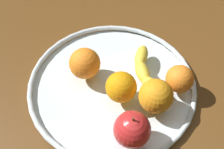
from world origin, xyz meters
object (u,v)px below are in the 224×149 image
Objects in this scene: banana at (146,72)px; orange_center at (121,87)px; orange_back_right at (180,79)px; orange_back_left at (156,96)px; orange_front_right at (85,63)px; fruit_bowl at (112,85)px; apple at (132,130)px.

banana is 2.43× the size of orange_center.
banana is 8.47cm from orange_center.
orange_back_left reaches higher than orange_back_right.
orange_back_left reaches higher than orange_center.
orange_front_right is 17.98cm from orange_back_left.
fruit_bowl is 6.25× the size of orange_back_right.
orange_front_right is 1.15× the size of orange_back_right.
fruit_bowl is 5.73× the size of orange_center.
orange_front_right reaches higher than orange_center.
apple is 1.11× the size of orange_back_left.
banana is at bearing 85.40° from orange_front_right.
banana is at bearing 101.56° from fruit_bowl.
orange_center is (5.49, -6.15, 1.93)cm from banana.
banana is at bearing 164.54° from apple.
orange_center is at bearing -61.04° from banana.
orange_back_left is (9.24, 15.43, 0.07)cm from orange_front_right.
banana is (-1.65, 8.08, 2.42)cm from fruit_bowl.
banana is 14.54cm from orange_front_right.
orange_back_right is (1.56, 15.10, 4.06)cm from fruit_bowl.
fruit_bowl is 6.11cm from orange_center.
orange_back_left reaches higher than banana.
orange_back_right is 0.85× the size of orange_back_left.
apple is (14.15, 3.71, 4.62)cm from fruit_bowl.
orange_front_right is (-2.81, -6.25, 4.54)cm from fruit_bowl.
apple reaches higher than orange_front_right.
apple reaches higher than banana.
banana is 2.26× the size of orange_back_left.
apple is at bearing -35.31° from orange_back_left.
orange_center is 13.37cm from orange_back_right.
orange_center is 0.93× the size of orange_back_left.
orange_center is at bearing -80.18° from orange_back_right.
orange_center is 1.09× the size of orange_back_right.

